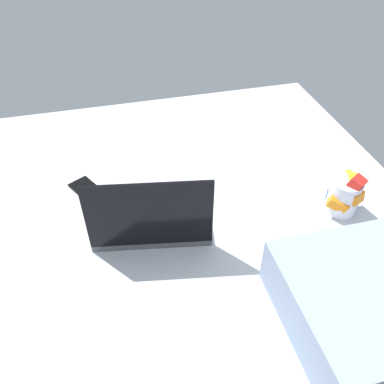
{
  "coord_description": "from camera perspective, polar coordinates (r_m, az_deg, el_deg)",
  "views": [
    {
      "loc": [
        1.51,
        88.09,
        102.61
      ],
      "look_at": [
        -20.85,
        0.39,
        24.0
      ],
      "focal_mm": 37.51,
      "sensor_mm": 36.0,
      "label": 1
    }
  ],
  "objects": [
    {
      "name": "laptop",
      "position": [
        1.15,
        -5.77,
        -3.44
      ],
      "size": [
        36.53,
        28.45,
        23.0
      ],
      "rotation": [
        0.0,
        0.0,
        -0.18
      ],
      "color": "#4C4C51",
      "rests_on": "bed_mattress"
    },
    {
      "name": "cell_phone",
      "position": [
        1.33,
        -14.53,
        0.16
      ],
      "size": [
        12.81,
        15.53,
        0.8
      ],
      "primitive_type": "cube",
      "rotation": [
        0.0,
        0.0,
        0.51
      ],
      "color": "black",
      "rests_on": "bed_mattress"
    },
    {
      "name": "bed_mattress",
      "position": [
        1.29,
        -9.14,
        -6.45
      ],
      "size": [
        180.0,
        140.0,
        18.0
      ],
      "primitive_type": "cube",
      "color": "#B7BCC6",
      "rests_on": "ground"
    },
    {
      "name": "snack_cup",
      "position": [
        1.27,
        20.84,
        -0.4
      ],
      "size": [
        11.35,
        10.63,
        13.89
      ],
      "color": "silver",
      "rests_on": "bed_mattress"
    }
  ]
}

